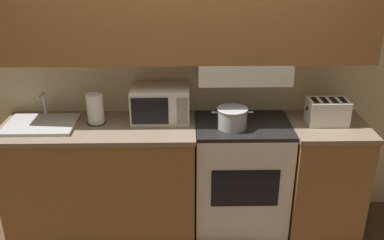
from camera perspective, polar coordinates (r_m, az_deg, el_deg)
ground_plane at (r=4.03m, az=-0.87°, el=-11.15°), size 16.00×16.00×0.00m
wall_back at (r=3.33m, az=-0.81°, el=10.20°), size 5.23×0.38×2.55m
lower_counter_main at (r=3.59m, az=-11.80°, el=-7.55°), size 1.51×0.61×0.94m
lower_counter_right_stub at (r=3.70m, az=16.99°, el=-7.10°), size 0.60×0.61×0.94m
stove_range at (r=3.57m, az=6.49°, el=-7.35°), size 0.74×0.56×0.94m
cooking_pot at (r=3.25m, az=5.41°, el=0.38°), size 0.31×0.24×0.16m
microwave at (r=3.37m, az=-4.21°, el=2.19°), size 0.45×0.31×0.27m
toaster at (r=3.46m, az=17.62°, el=1.08°), size 0.32×0.19×0.19m
sink_basin at (r=3.48m, az=-19.49°, el=-0.52°), size 0.53×0.39×0.23m
paper_towel_roll at (r=3.38m, az=-12.74°, el=1.45°), size 0.15×0.15×0.24m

